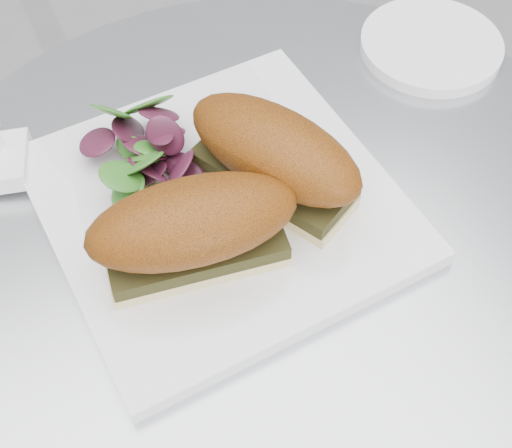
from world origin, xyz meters
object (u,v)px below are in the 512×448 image
(sandwich_left, at_px, (193,228))
(sandwich_right, at_px, (274,155))
(saucer, at_px, (431,45))
(plate, at_px, (220,204))

(sandwich_left, height_order, sandwich_right, same)
(sandwich_right, xyz_separation_m, saucer, (0.24, 0.11, -0.05))
(plate, distance_m, saucer, 0.30)
(saucer, bearing_deg, sandwich_right, -154.79)
(plate, xyz_separation_m, saucer, (0.29, 0.10, -0.00))
(sandwich_right, distance_m, saucer, 0.27)
(sandwich_left, height_order, saucer, sandwich_left)
(plate, bearing_deg, sandwich_right, -9.78)
(saucer, bearing_deg, sandwich_left, -154.86)
(sandwich_left, bearing_deg, sandwich_right, 32.92)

